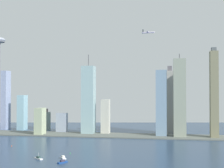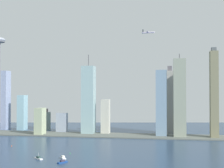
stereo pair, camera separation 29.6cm
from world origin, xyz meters
name	(u,v)px [view 2 (the right image)]	position (x,y,z in m)	size (l,w,h in m)	color
waterfront_pier	(102,135)	(0.00, 517.37, 1.09)	(676.97, 73.98, 2.19)	slate
skyscraper_0	(170,101)	(145.17, 578.13, 72.59)	(16.37, 25.98, 152.26)	#A6A49C
skyscraper_1	(6,100)	(-260.22, 589.53, 73.29)	(14.08, 26.14, 146.59)	#94A2C6
skyscraper_2	(62,123)	(-100.39, 551.58, 22.63)	(23.76, 16.21, 45.27)	#9DA9BD
skyscraper_3	(22,113)	(-213.78, 585.00, 42.89)	(17.97, 23.77, 85.78)	#94C5D5
skyscraper_4	(40,121)	(-133.77, 503.43, 29.40)	(17.88, 26.52, 58.81)	#AFBC95
skyscraper_5	(105,117)	(3.53, 544.00, 38.50)	(18.03, 19.74, 77.00)	beige
skyscraper_6	(88,100)	(-33.82, 536.74, 75.71)	(27.73, 27.93, 176.84)	#98BBBD
skyscraper_7	(214,94)	(233.31, 515.14, 89.65)	(15.81, 20.77, 183.98)	#7D7A5A
skyscraper_8	(180,98)	(164.95, 516.87, 81.24)	(25.32, 23.95, 172.88)	gray
skyscraper_9	(161,103)	(127.33, 524.52, 69.89)	(22.77, 23.56, 139.78)	#7C9AB3
skyscraper_10	(44,120)	(-161.53, 595.49, 23.60)	(27.54, 20.09, 52.34)	gray
boat_1	(62,162)	(3.90, 243.80, 1.45)	(11.40, 15.09, 4.05)	navy
boat_3	(38,158)	(-37.38, 262.42, 1.30)	(16.32, 14.44, 8.91)	white
boat_4	(63,157)	(-4.35, 271.24, 1.47)	(12.22, 14.57, 4.12)	white
channel_buoy_1	(12,146)	(-123.94, 353.25, 1.47)	(1.32, 1.32, 2.93)	#E54C19
channel_buoy_2	(70,153)	(-5.52, 307.94, 1.10)	(1.44, 1.44, 2.20)	green
airplane	(148,32)	(106.48, 421.00, 201.96)	(23.35, 21.39, 7.52)	white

